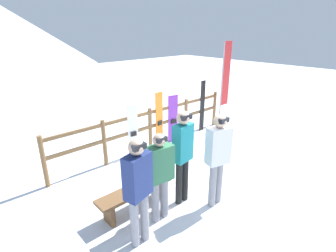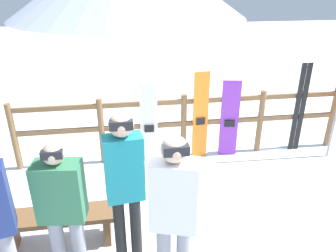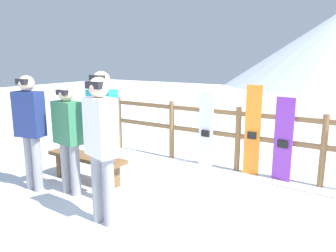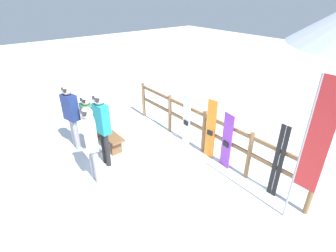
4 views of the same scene
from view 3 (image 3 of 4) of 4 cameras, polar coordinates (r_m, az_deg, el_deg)
ground_plane at (r=4.31m, az=0.62°, el=-15.77°), size 40.00×40.00×0.00m
fence at (r=5.92m, az=12.10°, el=-1.20°), size 5.68×0.10×1.16m
bench at (r=5.52m, az=-14.00°, el=-6.06°), size 1.47×0.36×0.44m
person_teal at (r=4.51m, az=-11.25°, el=0.06°), size 0.40×0.25×1.82m
person_navy at (r=5.26m, az=-22.92°, el=0.24°), size 0.46×0.32×1.75m
person_plaid_green at (r=4.94m, az=-16.96°, el=-1.29°), size 0.48×0.30×1.60m
person_white at (r=3.90m, az=-11.61°, el=-2.45°), size 0.47×0.34×1.79m
snowboard_white at (r=6.11m, az=6.62°, el=-0.65°), size 0.29×0.07×1.39m
snowboard_orange at (r=5.76m, az=14.50°, el=-0.83°), size 0.27×0.08×1.56m
snowboard_purple at (r=5.64m, az=19.44°, el=-2.29°), size 0.31×0.10×1.39m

